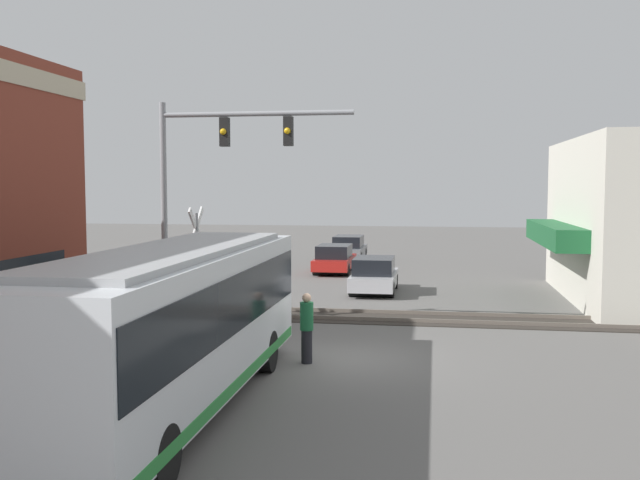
{
  "coord_description": "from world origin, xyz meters",
  "views": [
    {
      "loc": [
        -18.03,
        -2.31,
        4.53
      ],
      "look_at": [
        5.3,
        1.47,
        2.7
      ],
      "focal_mm": 40.0,
      "sensor_mm": 36.0,
      "label": 1
    }
  ],
  "objects": [
    {
      "name": "parked_car_grey",
      "position": [
        24.26,
        2.8,
        0.69
      ],
      "size": [
        4.5,
        1.82,
        1.49
      ],
      "color": "slate",
      "rests_on": "ground"
    },
    {
      "name": "crossing_signal",
      "position": [
        4.45,
        5.49,
        2.3
      ],
      "size": [
        1.41,
        1.18,
        3.81
      ],
      "color": "gray",
      "rests_on": "ground"
    },
    {
      "name": "parked_car_silver",
      "position": [
        11.68,
        0.2,
        0.69
      ],
      "size": [
        4.22,
        1.82,
        1.5
      ],
      "color": "#B7B7BC",
      "rests_on": "ground"
    },
    {
      "name": "ground_plane",
      "position": [
        0.0,
        0.0,
        0.0
      ],
      "size": [
        120.0,
        120.0,
        0.0
      ],
      "primitive_type": "plane",
      "color": "#605E5B"
    },
    {
      "name": "pedestrian_near_bus",
      "position": [
        -0.48,
        0.88,
        0.92
      ],
      "size": [
        0.34,
        0.34,
        1.8
      ],
      "color": "black",
      "rests_on": "ground"
    },
    {
      "name": "traffic_signal_gantry",
      "position": [
        3.63,
        4.65,
        5.08
      ],
      "size": [
        0.42,
        6.19,
        7.12
      ],
      "color": "gray",
      "rests_on": "ground"
    },
    {
      "name": "city_bus",
      "position": [
        -4.67,
        2.8,
        1.81
      ],
      "size": [
        10.83,
        2.59,
        3.29
      ],
      "color": "silver",
      "rests_on": "ground"
    },
    {
      "name": "parked_car_red",
      "position": [
        18.17,
        2.8,
        0.67
      ],
      "size": [
        4.25,
        1.82,
        1.45
      ],
      "color": "#B21E19",
      "rests_on": "ground"
    },
    {
      "name": "rail_track_near",
      "position": [
        6.0,
        0.0,
        0.03
      ],
      "size": [
        2.6,
        60.0,
        0.15
      ],
      "color": "#332D28",
      "rests_on": "ground"
    },
    {
      "name": "pedestrian_at_crossing",
      "position": [
        4.53,
        4.1,
        0.83
      ],
      "size": [
        0.34,
        0.34,
        1.63
      ],
      "color": "#473828",
      "rests_on": "ground"
    }
  ]
}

